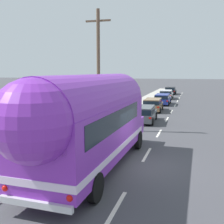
# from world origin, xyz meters

# --- Properties ---
(ground_plane) EXTENTS (300.00, 300.00, 0.00)m
(ground_plane) POSITION_xyz_m (0.00, 0.00, 0.00)
(ground_plane) COLOR #424247
(lane_markings) EXTENTS (3.87, 80.00, 0.01)m
(lane_markings) POSITION_xyz_m (-2.64, 12.85, 0.00)
(lane_markings) COLOR silver
(lane_markings) RESTS_ON ground
(sidewalk_slab) EXTENTS (2.01, 90.00, 0.15)m
(sidewalk_slab) POSITION_xyz_m (-4.74, 10.00, 0.07)
(sidewalk_slab) COLOR #ADA89E
(sidewalk_slab) RESTS_ON ground
(utility_pole) EXTENTS (1.80, 0.24, 8.50)m
(utility_pole) POSITION_xyz_m (-4.34, 6.60, 4.42)
(utility_pole) COLOR brown
(utility_pole) RESTS_ON ground
(painted_bus) EXTENTS (2.74, 11.06, 4.12)m
(painted_bus) POSITION_xyz_m (-1.89, -1.51, 2.30)
(painted_bus) COLOR purple
(painted_bus) RESTS_ON ground
(car_lead) EXTENTS (2.00, 4.35, 1.37)m
(car_lead) POSITION_xyz_m (-1.76, 10.65, 0.79)
(car_lead) COLOR #474C51
(car_lead) RESTS_ON ground
(car_second) EXTENTS (1.96, 4.38, 1.37)m
(car_second) POSITION_xyz_m (-1.95, 17.29, 0.79)
(car_second) COLOR olive
(car_second) RESTS_ON ground
(car_third) EXTENTS (1.96, 4.76, 1.37)m
(car_third) POSITION_xyz_m (-1.64, 23.56, 0.79)
(car_third) COLOR navy
(car_third) RESTS_ON ground
(car_fourth) EXTENTS (1.98, 4.49, 1.37)m
(car_fourth) POSITION_xyz_m (-1.91, 31.35, 0.79)
(car_fourth) COLOR white
(car_fourth) RESTS_ON ground
(car_fifth) EXTENTS (2.01, 4.35, 1.37)m
(car_fifth) POSITION_xyz_m (-1.99, 40.17, 0.78)
(car_fifth) COLOR black
(car_fifth) RESTS_ON ground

